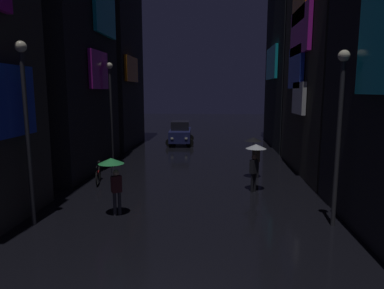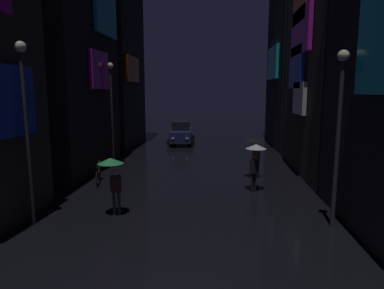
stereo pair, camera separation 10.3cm
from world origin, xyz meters
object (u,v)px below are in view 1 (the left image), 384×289
Objects in this scene: pedestrian_foreground_right_green at (113,170)px; streetlamp_left_near at (26,114)px; pedestrian_midstreet_centre_clear at (255,154)px; streetlamp_right_near at (340,119)px; streetlamp_left_far at (111,103)px; car_distant at (180,133)px; bicycle_parked_at_storefront at (98,175)px; pedestrian_near_crossing_black at (254,146)px.

streetlamp_left_near is at bearing -159.26° from pedestrian_foreground_right_green.
streetlamp_right_near is (2.18, -3.81, 1.87)m from pedestrian_midstreet_centre_clear.
streetlamp_left_far reaches higher than streetlamp_right_near.
pedestrian_midstreet_centre_clear is at bearing 32.76° from pedestrian_foreground_right_green.
pedestrian_midstreet_centre_clear is 0.35× the size of streetlamp_left_near.
car_distant is (0.59, 16.77, -0.74)m from pedestrian_foreground_right_green.
streetlamp_left_near is at bearing -176.75° from streetlamp_right_near.
pedestrian_midstreet_centre_clear reaches higher than car_distant.
car_distant is at bearing 112.00° from streetlamp_right_near.
pedestrian_foreground_right_green reaches higher than car_distant.
streetlamp_right_near reaches higher than car_distant.
streetlamp_left_near reaches higher than pedestrian_midstreet_centre_clear.
bicycle_parked_at_storefront is at bearing -83.80° from streetlamp_left_far.
pedestrian_midstreet_centre_clear is 6.35m from pedestrian_foreground_right_green.
pedestrian_near_crossing_black reaches higher than bicycle_parked_at_storefront.
pedestrian_midstreet_centre_clear is at bearing 29.22° from streetlamp_left_near.
bicycle_parked_at_storefront is 6.21m from streetlamp_left_near.
car_distant is 0.70× the size of streetlamp_left_far.
streetlamp_left_near reaches higher than pedestrian_near_crossing_black.
streetlamp_left_near is 0.99× the size of streetlamp_left_far.
streetlamp_left_far is at bearing 149.98° from pedestrian_midstreet_centre_clear.
streetlamp_right_near is (7.52, -0.37, 1.87)m from pedestrian_foreground_right_green.
streetlamp_right_near is at bearing -2.84° from pedestrian_foreground_right_green.
pedestrian_midstreet_centre_clear is 14.17m from car_distant.
pedestrian_foreground_right_green is 0.35× the size of streetlamp_left_near.
streetlamp_right_near reaches higher than bicycle_parked_at_storefront.
car_distant is at bearing 87.98° from pedestrian_foreground_right_green.
streetlamp_left_far reaches higher than pedestrian_midstreet_centre_clear.
car_distant is at bearing 70.76° from streetlamp_left_far.
streetlamp_left_far reaches higher than car_distant.
bicycle_parked_at_storefront is 12.76m from car_distant.
streetlamp_left_far reaches higher than pedestrian_foreground_right_green.
pedestrian_midstreet_centre_clear is (-0.21, -2.34, 0.00)m from pedestrian_near_crossing_black.
pedestrian_foreground_right_green is 8.58m from streetlamp_left_far.
pedestrian_near_crossing_black is at bearing 39.90° from streetlamp_left_near.
pedestrian_foreground_right_green is at bearing 177.16° from streetlamp_right_near.
pedestrian_foreground_right_green is 0.50× the size of car_distant.
bicycle_parked_at_storefront is 0.30× the size of streetlamp_left_near.
streetlamp_left_far is at bearing 96.20° from bicycle_parked_at_storefront.
bicycle_parked_at_storefront is at bearing 154.04° from streetlamp_right_near.
pedestrian_foreground_right_green is 16.79m from car_distant.
bicycle_parked_at_storefront is 11.14m from streetlamp_right_near.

